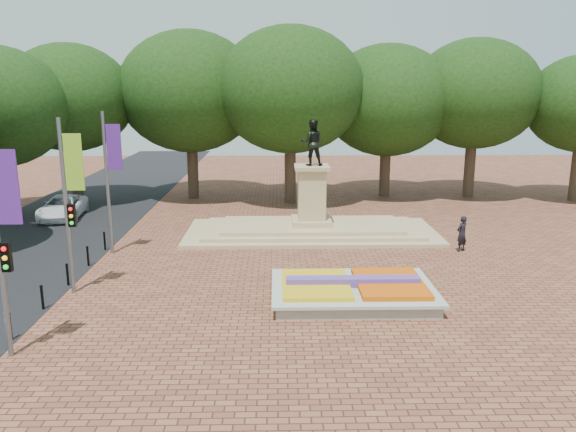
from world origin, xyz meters
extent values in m
plane|color=brown|center=(0.00, 0.00, 0.00)|extent=(90.00, 90.00, 0.00)
cube|color=black|center=(-15.00, 5.00, 0.01)|extent=(9.00, 90.00, 0.02)
cube|color=gray|center=(1.00, -2.00, 0.23)|extent=(6.00, 4.00, 0.45)
cube|color=#B4BFAD|center=(1.00, -2.00, 0.50)|extent=(6.30, 4.30, 0.12)
cube|color=orange|center=(2.45, -2.00, 0.63)|extent=(2.60, 3.40, 0.22)
cube|color=yellow|center=(-0.45, -2.00, 0.62)|extent=(2.60, 3.40, 0.18)
cube|color=#4B338C|center=(1.00, -2.00, 0.72)|extent=(5.20, 0.55, 0.38)
cube|color=tan|center=(0.00, 8.00, 0.10)|extent=(14.00, 6.00, 0.20)
cube|color=tan|center=(0.00, 8.00, 0.30)|extent=(12.00, 5.00, 0.20)
cube|color=tan|center=(0.00, 8.00, 0.50)|extent=(10.00, 4.00, 0.20)
cube|color=tan|center=(0.00, 8.00, 0.75)|extent=(2.20, 2.20, 0.30)
cube|color=tan|center=(0.00, 8.00, 2.30)|extent=(1.50, 1.50, 2.80)
cube|color=tan|center=(0.00, 8.00, 3.80)|extent=(1.90, 1.90, 0.20)
imported|color=black|center=(0.00, 8.00, 5.15)|extent=(1.22, 0.95, 2.50)
cylinder|color=#3B2B20|center=(-16.00, 18.00, 2.00)|extent=(0.80, 0.80, 4.00)
ellipsoid|color=black|center=(-16.00, 18.00, 6.69)|extent=(8.80, 8.80, 7.48)
cylinder|color=#3B2B20|center=(-8.00, 18.00, 2.00)|extent=(0.80, 0.80, 4.00)
ellipsoid|color=black|center=(-8.00, 18.00, 6.69)|extent=(8.80, 8.80, 7.48)
cylinder|color=#3B2B20|center=(-1.00, 18.00, 2.00)|extent=(0.80, 0.80, 4.00)
ellipsoid|color=black|center=(-1.00, 18.00, 6.69)|extent=(8.80, 8.80, 7.48)
cylinder|color=#3B2B20|center=(6.00, 18.00, 2.00)|extent=(0.80, 0.80, 4.00)
ellipsoid|color=black|center=(6.00, 18.00, 6.69)|extent=(8.80, 8.80, 7.48)
cylinder|color=#3B2B20|center=(13.00, 18.00, 2.00)|extent=(0.80, 0.80, 4.00)
ellipsoid|color=black|center=(13.00, 18.00, 6.69)|extent=(8.80, 8.80, 7.48)
cylinder|color=#3B2B20|center=(20.00, 18.00, 2.00)|extent=(0.80, 0.80, 4.00)
cylinder|color=#3B2B20|center=(-19.50, 13.00, 1.92)|extent=(0.80, 0.80, 3.84)
cube|color=#542087|center=(-9.75, -6.50, 5.30)|extent=(0.70, 0.04, 2.20)
cylinder|color=slate|center=(-10.20, -1.00, 3.50)|extent=(0.16, 0.16, 7.00)
cube|color=#87BE26|center=(-9.75, -1.00, 5.30)|extent=(0.70, 0.04, 2.20)
cylinder|color=slate|center=(-10.20, 4.50, 3.50)|extent=(0.16, 0.16, 7.00)
cube|color=#542087|center=(-9.75, 4.50, 5.30)|extent=(0.70, 0.04, 2.20)
cube|color=black|center=(-10.00, -6.50, 3.20)|extent=(0.28, 0.18, 0.90)
cube|color=black|center=(-10.00, -1.00, 3.20)|extent=(0.28, 0.18, 0.90)
cylinder|color=black|center=(-10.70, -5.40, 0.45)|extent=(0.10, 0.10, 0.90)
sphere|color=black|center=(-10.70, -5.40, 0.92)|extent=(0.12, 0.12, 0.12)
cylinder|color=black|center=(-10.70, -2.80, 0.45)|extent=(0.10, 0.10, 0.90)
sphere|color=black|center=(-10.70, -2.80, 0.92)|extent=(0.12, 0.12, 0.12)
cylinder|color=black|center=(-10.70, -0.20, 0.45)|extent=(0.10, 0.10, 0.90)
sphere|color=black|center=(-10.70, -0.20, 0.92)|extent=(0.12, 0.12, 0.12)
cylinder|color=black|center=(-10.70, 2.40, 0.45)|extent=(0.10, 0.10, 0.90)
sphere|color=black|center=(-10.70, 2.40, 0.92)|extent=(0.12, 0.12, 0.12)
cylinder|color=black|center=(-10.70, 5.00, 0.45)|extent=(0.10, 0.10, 0.90)
sphere|color=black|center=(-10.70, 5.00, 0.92)|extent=(0.12, 0.12, 0.12)
imported|color=white|center=(-15.50, 12.32, 0.69)|extent=(2.83, 5.22, 1.39)
imported|color=black|center=(7.37, 4.50, 0.91)|extent=(0.80, 0.73, 1.82)
camera|label=1|loc=(-1.96, -22.63, 8.15)|focal=35.00mm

